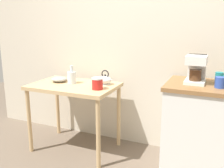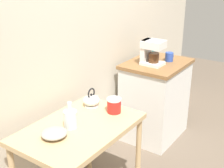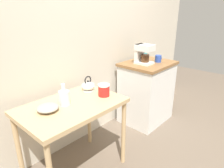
{
  "view_description": "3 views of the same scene",
  "coord_description": "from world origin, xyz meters",
  "px_view_note": "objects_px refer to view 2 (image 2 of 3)",
  "views": [
    {
      "loc": [
        0.87,
        -2.41,
        1.45
      ],
      "look_at": [
        -0.15,
        -0.05,
        0.82
      ],
      "focal_mm": 41.42,
      "sensor_mm": 36.0,
      "label": 1
    },
    {
      "loc": [
        -2.15,
        -1.4,
        1.92
      ],
      "look_at": [
        -0.17,
        -0.03,
        0.96
      ],
      "focal_mm": 50.13,
      "sensor_mm": 36.0,
      "label": 2
    },
    {
      "loc": [
        -1.6,
        -1.42,
        1.58
      ],
      "look_at": [
        -0.08,
        -0.05,
        0.82
      ],
      "focal_mm": 32.33,
      "sensor_mm": 36.0,
      "label": 3
    }
  ],
  "objects_px": {
    "glass_carafe_vase": "(70,118)",
    "mug_blue": "(169,57)",
    "canister_enamel": "(114,105)",
    "coffee_maker": "(151,51)",
    "bowl_stoneware": "(54,133)",
    "teakettle": "(92,100)",
    "mug_dark_teal": "(151,54)"
  },
  "relations": [
    {
      "from": "glass_carafe_vase",
      "to": "mug_blue",
      "type": "height_order",
      "value": "mug_blue"
    },
    {
      "from": "canister_enamel",
      "to": "coffee_maker",
      "type": "xyz_separation_m",
      "value": [
        0.94,
        0.18,
        0.2
      ]
    },
    {
      "from": "canister_enamel",
      "to": "glass_carafe_vase",
      "type": "bearing_deg",
      "value": 161.65
    },
    {
      "from": "glass_carafe_vase",
      "to": "mug_blue",
      "type": "xyz_separation_m",
      "value": [
        1.53,
        -0.06,
        0.1
      ]
    },
    {
      "from": "bowl_stoneware",
      "to": "canister_enamel",
      "type": "height_order",
      "value": "canister_enamel"
    },
    {
      "from": "bowl_stoneware",
      "to": "glass_carafe_vase",
      "type": "xyz_separation_m",
      "value": [
        0.17,
        0.0,
        0.04
      ]
    },
    {
      "from": "teakettle",
      "to": "mug_blue",
      "type": "bearing_deg",
      "value": -7.48
    },
    {
      "from": "glass_carafe_vase",
      "to": "coffee_maker",
      "type": "xyz_separation_m",
      "value": [
        1.32,
        0.05,
        0.19
      ]
    },
    {
      "from": "teakettle",
      "to": "bowl_stoneware",
      "type": "bearing_deg",
      "value": -170.23
    },
    {
      "from": "canister_enamel",
      "to": "mug_blue",
      "type": "height_order",
      "value": "mug_blue"
    },
    {
      "from": "glass_carafe_vase",
      "to": "mug_blue",
      "type": "bearing_deg",
      "value": -2.26
    },
    {
      "from": "mug_dark_teal",
      "to": "bowl_stoneware",
      "type": "bearing_deg",
      "value": -174.76
    },
    {
      "from": "glass_carafe_vase",
      "to": "mug_blue",
      "type": "distance_m",
      "value": 1.54
    },
    {
      "from": "bowl_stoneware",
      "to": "glass_carafe_vase",
      "type": "distance_m",
      "value": 0.17
    },
    {
      "from": "teakettle",
      "to": "mug_blue",
      "type": "height_order",
      "value": "mug_blue"
    },
    {
      "from": "glass_carafe_vase",
      "to": "mug_blue",
      "type": "relative_size",
      "value": 2.11
    },
    {
      "from": "teakettle",
      "to": "mug_blue",
      "type": "distance_m",
      "value": 1.18
    },
    {
      "from": "glass_carafe_vase",
      "to": "canister_enamel",
      "type": "height_order",
      "value": "glass_carafe_vase"
    },
    {
      "from": "bowl_stoneware",
      "to": "teakettle",
      "type": "xyz_separation_m",
      "value": [
        0.54,
        0.09,
        0.02
      ]
    },
    {
      "from": "bowl_stoneware",
      "to": "mug_blue",
      "type": "bearing_deg",
      "value": -2.01
    },
    {
      "from": "bowl_stoneware",
      "to": "mug_dark_teal",
      "type": "relative_size",
      "value": 1.88
    },
    {
      "from": "coffee_maker",
      "to": "mug_blue",
      "type": "distance_m",
      "value": 0.26
    },
    {
      "from": "mug_dark_teal",
      "to": "coffee_maker",
      "type": "bearing_deg",
      "value": -152.64
    },
    {
      "from": "bowl_stoneware",
      "to": "teakettle",
      "type": "distance_m",
      "value": 0.55
    },
    {
      "from": "teakettle",
      "to": "glass_carafe_vase",
      "type": "height_order",
      "value": "glass_carafe_vase"
    },
    {
      "from": "teakettle",
      "to": "mug_dark_teal",
      "type": "xyz_separation_m",
      "value": [
        1.15,
        0.06,
        0.12
      ]
    },
    {
      "from": "glass_carafe_vase",
      "to": "mug_dark_teal",
      "type": "xyz_separation_m",
      "value": [
        1.52,
        0.15,
        0.1
      ]
    },
    {
      "from": "glass_carafe_vase",
      "to": "mug_dark_teal",
      "type": "height_order",
      "value": "mug_dark_teal"
    },
    {
      "from": "bowl_stoneware",
      "to": "mug_blue",
      "type": "height_order",
      "value": "mug_blue"
    },
    {
      "from": "glass_carafe_vase",
      "to": "canister_enamel",
      "type": "xyz_separation_m",
      "value": [
        0.38,
        -0.13,
        -0.01
      ]
    },
    {
      "from": "coffee_maker",
      "to": "teakettle",
      "type": "bearing_deg",
      "value": 177.35
    },
    {
      "from": "glass_carafe_vase",
      "to": "teakettle",
      "type": "bearing_deg",
      "value": 14.02
    }
  ]
}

